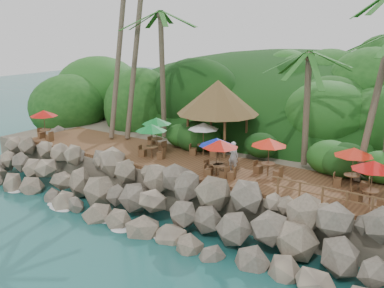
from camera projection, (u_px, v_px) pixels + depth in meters
The scene contains 11 objects.
ground at pixel (125, 232), 23.70m from camera, with size 140.00×140.00×0.00m, color #19514F.
land_base at pixel (265, 146), 36.08m from camera, with size 32.00×25.20×2.10m, color gray.
jungle_hill at pixel (302, 140), 42.27m from camera, with size 44.80×28.00×15.40m, color #143811.
seawall at pixel (150, 199), 24.99m from camera, with size 29.00×4.00×2.30m, color gray, non-canonical shape.
terrace at pixel (192, 163), 27.88m from camera, with size 26.00×5.00×0.20m, color brown.
jungle_foliage at pixel (259, 162), 35.55m from camera, with size 44.00×16.00×12.00m, color #143811, non-canonical shape.
foam_line at pixel (129, 229), 23.93m from camera, with size 25.20×0.80×0.06m.
palapa at pixel (218, 97), 29.69m from camera, with size 5.37×5.37×4.60m.
dining_clusters at pixel (209, 137), 26.41m from camera, with size 24.41×5.04×2.13m.
railing at pixel (347, 199), 20.26m from camera, with size 7.20×0.10×1.00m.
waiter at pixel (233, 156), 25.93m from camera, with size 0.62×0.41×1.71m, color silver.
Camera 1 is at (15.37, -15.79, 10.43)m, focal length 43.02 mm.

